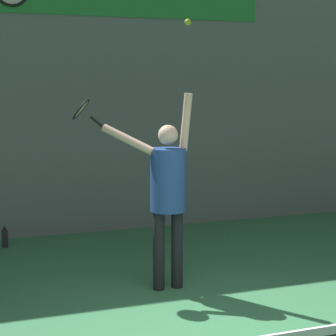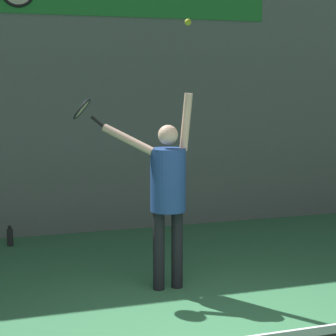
{
  "view_description": "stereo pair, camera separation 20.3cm",
  "coord_description": "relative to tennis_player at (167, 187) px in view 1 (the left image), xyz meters",
  "views": [
    {
      "loc": [
        -2.18,
        -4.18,
        2.29
      ],
      "look_at": [
        0.06,
        2.02,
        1.37
      ],
      "focal_mm": 65.0,
      "sensor_mm": 36.0,
      "label": 1
    },
    {
      "loc": [
        -1.99,
        -4.25,
        2.29
      ],
      "look_at": [
        0.06,
        2.02,
        1.37
      ],
      "focal_mm": 65.0,
      "sensor_mm": 36.0,
      "label": 2
    }
  ],
  "objects": [
    {
      "name": "tennis_ball",
      "position": [
        0.22,
        -0.04,
        1.78
      ],
      "size": [
        0.07,
        0.07,
        0.07
      ],
      "color": "#CCDB2D"
    },
    {
      "name": "tennis_racket",
      "position": [
        -0.84,
        0.45,
        0.84
      ],
      "size": [
        0.39,
        0.34,
        0.34
      ],
      "color": "black"
    },
    {
      "name": "back_wall",
      "position": [
        -0.05,
        2.9,
        1.35
      ],
      "size": [
        18.0,
        0.1,
        5.0
      ],
      "color": "slate",
      "rests_on": "ground_plane"
    },
    {
      "name": "water_bottle",
      "position": [
        -1.57,
        2.39,
        -1.02
      ],
      "size": [
        0.09,
        0.09,
        0.29
      ],
      "color": "#262628",
      "rests_on": "ground_plane"
    },
    {
      "name": "tennis_player",
      "position": [
        0.0,
        0.0,
        0.0
      ],
      "size": [
        0.96,
        0.61,
        2.19
      ],
      "color": "black",
      "rests_on": "ground_plane"
    }
  ]
}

